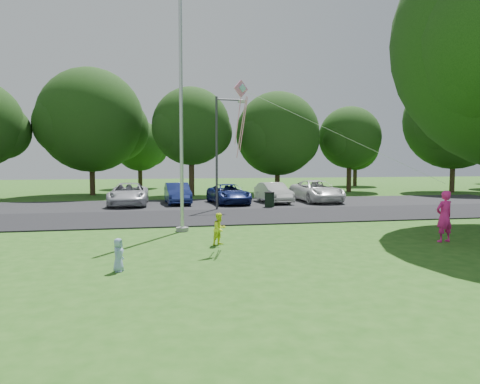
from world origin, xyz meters
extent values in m
plane|color=#255717|center=(0.00, 0.00, 0.00)|extent=(120.00, 120.00, 0.00)
cube|color=black|center=(0.00, 9.00, 0.03)|extent=(60.00, 6.00, 0.06)
cube|color=black|center=(0.00, 15.50, 0.03)|extent=(42.00, 7.00, 0.06)
cylinder|color=#B7BABF|center=(-3.50, 5.00, 5.00)|extent=(0.14, 0.14, 10.00)
cylinder|color=gray|center=(-3.50, 5.00, 0.08)|extent=(0.50, 0.50, 0.16)
cylinder|color=#3F3F44|center=(-1.09, 12.07, 3.20)|extent=(0.13, 0.13, 6.40)
cylinder|color=#3F3F44|center=(-0.34, 12.09, 6.24)|extent=(1.49, 0.12, 0.09)
cube|color=silver|center=(0.40, 12.10, 6.16)|extent=(0.48, 0.25, 0.15)
cylinder|color=black|center=(2.18, 12.69, 0.45)|extent=(0.56, 0.56, 0.90)
cylinder|color=black|center=(2.18, 12.69, 0.93)|extent=(0.60, 0.60, 0.05)
sphere|color=black|center=(-15.76, 23.33, 5.04)|extent=(4.18, 4.18, 4.18)
cylinder|color=#332316|center=(-9.60, 25.24, 1.60)|extent=(0.44, 0.44, 3.19)
sphere|color=black|center=(-9.60, 25.24, 6.17)|extent=(8.50, 8.50, 8.50)
sphere|color=black|center=(-7.68, 26.09, 5.53)|extent=(5.53, 5.53, 5.53)
sphere|color=black|center=(-11.30, 24.17, 5.74)|extent=(5.10, 5.10, 5.10)
cylinder|color=#332316|center=(-1.58, 22.90, 1.71)|extent=(0.44, 0.44, 3.43)
sphere|color=black|center=(-1.58, 22.90, 5.62)|extent=(6.27, 6.27, 6.27)
sphere|color=black|center=(-0.17, 23.53, 5.15)|extent=(4.07, 4.07, 4.07)
sphere|color=black|center=(-2.84, 22.12, 5.31)|extent=(3.76, 3.76, 3.76)
cylinder|color=#332316|center=(6.03, 24.17, 1.33)|extent=(0.44, 0.44, 2.66)
sphere|color=black|center=(6.03, 24.17, 5.20)|extent=(7.27, 7.27, 7.27)
sphere|color=black|center=(7.66, 24.89, 4.66)|extent=(4.72, 4.72, 4.72)
sphere|color=black|center=(4.57, 23.26, 4.84)|extent=(4.36, 4.36, 4.36)
cylinder|color=#332316|center=(13.12, 24.89, 1.51)|extent=(0.44, 0.44, 3.02)
sphere|color=black|center=(13.12, 24.89, 5.00)|extent=(5.67, 5.67, 5.67)
sphere|color=black|center=(14.39, 25.46, 4.58)|extent=(3.68, 3.68, 3.68)
sphere|color=black|center=(11.98, 24.18, 4.72)|extent=(3.40, 3.40, 3.40)
cylinder|color=#332316|center=(21.92, 22.25, 1.71)|extent=(0.44, 0.44, 3.42)
sphere|color=black|center=(21.92, 22.25, 6.49)|extent=(8.77, 8.77, 8.77)
sphere|color=black|center=(23.89, 23.13, 5.84)|extent=(5.70, 5.70, 5.70)
sphere|color=black|center=(20.17, 21.15, 6.06)|extent=(5.26, 5.26, 5.26)
cylinder|color=#332316|center=(-6.00, 34.00, 1.30)|extent=(0.44, 0.44, 2.60)
sphere|color=black|center=(-6.00, 34.00, 4.42)|extent=(5.20, 5.20, 5.20)
sphere|color=black|center=(-4.83, 34.52, 4.03)|extent=(3.38, 3.38, 3.38)
sphere|color=black|center=(-7.04, 33.35, 4.16)|extent=(3.12, 3.12, 3.12)
cylinder|color=#332316|center=(18.00, 33.50, 1.30)|extent=(0.44, 0.44, 2.60)
sphere|color=black|center=(18.00, 33.50, 4.42)|extent=(5.20, 5.20, 5.20)
sphere|color=black|center=(19.17, 34.02, 4.03)|extent=(3.38, 3.38, 3.38)
sphere|color=black|center=(16.96, 32.85, 4.16)|extent=(3.12, 3.12, 3.12)
imported|color=silver|center=(-6.14, 15.44, 0.75)|extent=(2.37, 5.01, 1.38)
imported|color=navy|center=(-3.11, 15.79, 0.73)|extent=(1.64, 4.14, 1.34)
imported|color=navy|center=(0.13, 15.22, 0.69)|extent=(2.53, 4.72, 1.26)
imported|color=silver|center=(3.14, 15.24, 0.72)|extent=(1.78, 4.14, 1.33)
imported|color=silver|center=(6.21, 15.40, 0.78)|extent=(2.51, 5.25, 1.45)
imported|color=#F62090|center=(5.15, 0.96, 0.88)|extent=(0.70, 0.51, 1.77)
imported|color=#EBFF28|center=(-2.47, 1.94, 0.53)|extent=(0.66, 0.63, 1.07)
imported|color=#8EAADA|center=(-5.46, -0.95, 0.42)|extent=(0.37, 0.47, 0.84)
cube|color=pink|center=(-1.70, 2.17, 5.16)|extent=(0.53, 0.32, 0.59)
cube|color=#8CC6E5|center=(-1.65, 2.14, 5.18)|extent=(0.26, 0.16, 0.28)
cylinder|color=white|center=(1.72, 1.57, 3.58)|extent=(6.85, 1.22, 3.17)
cylinder|color=pink|center=(-1.80, 2.17, 4.12)|extent=(0.19, 0.25, 1.56)
cylinder|color=pink|center=(-1.60, 2.22, 4.00)|extent=(0.22, 0.41, 1.78)
cylinder|color=pink|center=(-1.70, 2.09, 3.87)|extent=(0.24, 0.60, 1.99)
camera|label=1|loc=(-4.56, -11.88, 2.73)|focal=32.00mm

